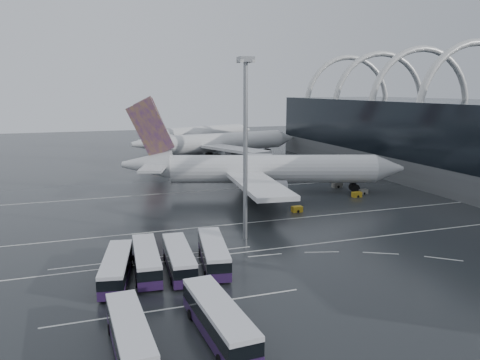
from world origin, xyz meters
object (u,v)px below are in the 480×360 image
object	(u,v)px
airliner_gate_b	(216,143)
gse_cart_belly_c	(297,209)
gse_cart_belly_d	(363,192)
bus_row_near_a	(116,267)
airliner_main	(259,170)
gse_cart_belly_a	(357,194)
airliner_gate_c	(197,134)
bus_row_near_c	(179,258)
bus_row_near_b	(146,260)
floodlight_mast	(245,127)
gse_cart_belly_b	(337,185)
bus_row_near_d	(213,253)
bus_row_far_a	(130,335)
bus_row_far_c	(219,319)

from	to	relation	value
airliner_gate_b	gse_cart_belly_c	bearing A→B (deg)	-104.75
gse_cart_belly_d	bus_row_near_a	bearing A→B (deg)	-150.32
airliner_main	gse_cart_belly_a	world-z (taller)	airliner_main
gse_cart_belly_a	gse_cart_belly_c	world-z (taller)	gse_cart_belly_a
airliner_gate_c	gse_cart_belly_c	distance (m)	109.00
bus_row_near_c	gse_cart_belly_d	xyz separation A→B (m)	(48.15, 31.31, -1.22)
bus_row_near_b	floodlight_mast	distance (m)	24.48
gse_cart_belly_a	gse_cart_belly_b	world-z (taller)	gse_cart_belly_b
bus_row_near_d	airliner_gate_c	bearing A→B (deg)	-3.51
airliner_gate_b	gse_cart_belly_b	xyz separation A→B (m)	(14.28, -54.36, -4.62)
gse_cart_belly_c	gse_cart_belly_d	distance (m)	22.83
gse_cart_belly_a	bus_row_far_a	bearing A→B (deg)	-138.71
bus_row_near_a	bus_row_far_c	xyz separation A→B (m)	(8.08, -16.78, 0.14)
airliner_main	bus_row_far_c	world-z (taller)	airliner_main
bus_row_near_b	gse_cart_belly_c	xyz separation A→B (m)	(31.34, 21.18, -1.21)
floodlight_mast	airliner_main	bearing A→B (deg)	65.13
bus_row_far_c	bus_row_near_a	bearing A→B (deg)	22.44
bus_row_near_d	bus_row_far_c	size ratio (longest dim) A/B	0.98
bus_row_near_a	bus_row_far_a	world-z (taller)	bus_row_far_a
airliner_gate_b	gse_cart_belly_c	world-z (taller)	airliner_gate_b
gse_cart_belly_d	airliner_main	bearing A→B (deg)	159.35
floodlight_mast	gse_cart_belly_a	size ratio (longest dim) A/B	13.66
airliner_main	bus_row_near_a	world-z (taller)	airliner_main
airliner_gate_b	gse_cart_belly_a	world-z (taller)	airliner_gate_b
gse_cart_belly_b	bus_row_near_c	bearing A→B (deg)	-139.56
airliner_main	floodlight_mast	xyz separation A→B (m)	(-13.80, -29.78, 12.09)
bus_row_near_c	floodlight_mast	world-z (taller)	floodlight_mast
gse_cart_belly_a	gse_cart_belly_b	bearing A→B (deg)	83.59
bus_row_near_a	bus_row_near_b	size ratio (longest dim) A/B	1.00
bus_row_near_d	bus_row_far_a	xyz separation A→B (m)	(-12.65, -17.87, -0.07)
airliner_gate_c	floodlight_mast	world-z (taller)	floodlight_mast
airliner_gate_b	gse_cart_belly_a	bearing A→B (deg)	-89.56
bus_row_far_c	gse_cart_belly_b	xyz separation A→B (m)	(46.00, 56.80, -1.24)
bus_row_near_b	bus_row_near_d	xyz separation A→B (m)	(8.75, -0.34, 0.05)
bus_row_near_d	bus_row_near_c	bearing A→B (deg)	104.66
airliner_main	airliner_gate_b	xyz separation A→B (m)	(5.67, 54.24, -0.10)
bus_row_near_d	gse_cart_belly_d	world-z (taller)	bus_row_near_d
bus_row_near_a	gse_cart_belly_b	distance (m)	67.28
airliner_main	bus_row_far_c	distance (m)	62.69
airliner_gate_c	bus_row_near_c	distance (m)	135.13
gse_cart_belly_b	gse_cart_belly_d	distance (m)	8.33
bus_row_near_b	airliner_gate_b	bearing A→B (deg)	-17.28
bus_row_far_c	gse_cart_belly_a	size ratio (longest dim) A/B	6.89
airliner_gate_b	bus_row_near_d	xyz separation A→B (m)	(-27.24, -93.34, -3.45)
airliner_gate_c	gse_cart_belly_d	distance (m)	100.40
bus_row_near_c	bus_row_far_c	size ratio (longest dim) A/B	0.94
airliner_main	gse_cart_belly_c	world-z (taller)	airliner_main
bus_row_near_b	bus_row_near_c	distance (m)	4.09
gse_cart_belly_c	airliner_main	bearing A→B (deg)	93.31
gse_cart_belly_d	gse_cart_belly_b	bearing A→B (deg)	103.13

